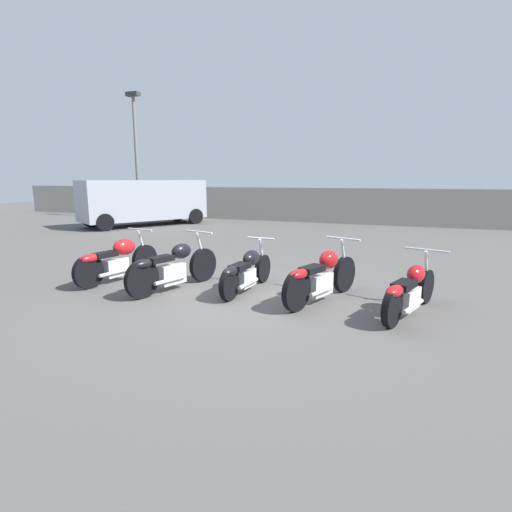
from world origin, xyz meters
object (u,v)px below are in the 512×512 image
Objects in this scene: motorcycle_slot_0 at (117,260)px; motorcycle_slot_1 at (173,267)px; parked_van at (144,200)px; light_pole_left at (136,144)px; motorcycle_slot_2 at (246,271)px; motorcycle_slot_4 at (410,291)px; motorcycle_slot_3 at (321,276)px.

motorcycle_slot_1 reaches higher than motorcycle_slot_0.
motorcycle_slot_1 is at bearing -21.50° from parked_van.
light_pole_left is 1.14× the size of parked_van.
light_pole_left is 15.80m from motorcycle_slot_2.
motorcycle_slot_0 is (8.08, -11.24, -3.40)m from light_pole_left.
light_pole_left is 18.05m from motorcycle_slot_4.
light_pole_left is at bearing 158.93° from motorcycle_slot_4.
motorcycle_slot_2 is at bearing 32.51° from motorcycle_slot_1.
motorcycle_slot_4 is 0.35× the size of parked_van.
motorcycle_slot_3 is 0.37× the size of parked_van.
motorcycle_slot_1 is at bearing -160.18° from motorcycle_slot_4.
motorcycle_slot_0 is at bearing -170.21° from motorcycle_slot_1.
motorcycle_slot_1 is 1.03× the size of motorcycle_slot_3.
light_pole_left is 3.00× the size of motorcycle_slot_1.
motorcycle_slot_3 reaches higher than motorcycle_slot_0.
parked_van reaches higher than motorcycle_slot_1.
motorcycle_slot_0 is 2.75m from motorcycle_slot_2.
motorcycle_slot_1 is at bearing -50.19° from light_pole_left.
light_pole_left reaches higher than motorcycle_slot_0.
parked_van is (-8.40, 8.22, 0.74)m from motorcycle_slot_2.
motorcycle_slot_2 is at bearing -167.70° from motorcycle_slot_4.
light_pole_left is 15.21m from motorcycle_slot_1.
motorcycle_slot_3 is (12.24, -11.09, -3.41)m from light_pole_left.
parked_van reaches higher than motorcycle_slot_4.
parked_van is at bearing -48.77° from light_pole_left.
motorcycle_slot_3 is at bearing -169.86° from motorcycle_slot_4.
motorcycle_slot_1 reaches higher than motorcycle_slot_4.
motorcycle_slot_2 is at bearing -164.07° from motorcycle_slot_3.
motorcycle_slot_0 is at bearing -170.67° from motorcycle_slot_2.
parked_van is (-5.66, 8.48, 0.68)m from motorcycle_slot_0.
light_pole_left reaches higher than motorcycle_slot_2.
light_pole_left is 3.12× the size of motorcycle_slot_0.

